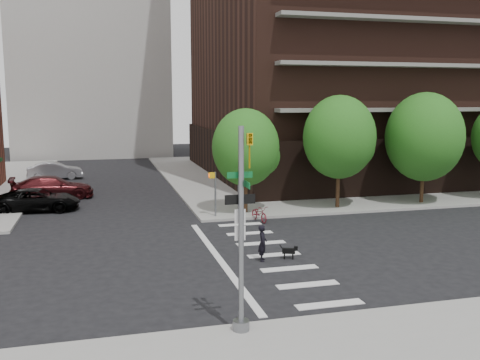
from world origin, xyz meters
The scene contains 14 objects.
ground centered at (0.00, 0.00, 0.00)m, with size 120.00×120.00×0.00m, color black.
sidewalk_ne centered at (20.50, 23.50, 0.07)m, with size 39.00×33.00×0.15m, color gray.
crosswalk centered at (2.21, 0.00, 0.01)m, with size 3.85×13.00×0.01m.
tree_a centered at (4.00, 8.50, 4.04)m, with size 4.00×4.00×5.90m.
tree_b centered at (10.00, 8.50, 4.54)m, with size 4.50×4.50×6.65m.
tree_c centered at (16.00, 8.50, 4.45)m, with size 5.00×5.00×6.80m.
traffic_signal centered at (-0.47, -7.49, 2.70)m, with size 0.90×0.75×6.00m.
pedestrian_signal centered at (2.32, 7.92, 1.85)m, with size 2.18×0.67×2.60m.
parked_car_black centered at (-8.20, 12.65, 0.70)m, with size 5.07×2.34×1.41m, color black.
parked_car_maroon centered at (-7.67, 16.76, 0.80)m, with size 5.53×2.25×1.60m, color #471316.
parked_car_silver centered at (-8.20, 26.24, 0.75)m, with size 4.57×1.59×1.51m, color #9C9DA5.
scooter centered at (4.27, 6.50, 0.46)m, with size 0.60×1.73×0.91m, color maroon.
dog_walker centered at (2.25, -0.68, 0.78)m, with size 0.37×0.57×1.56m, color black.
dog centered at (3.47, -0.73, 0.36)m, with size 0.68×0.38×0.57m.
Camera 1 is at (-4.30, -21.89, 6.90)m, focal length 40.00 mm.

